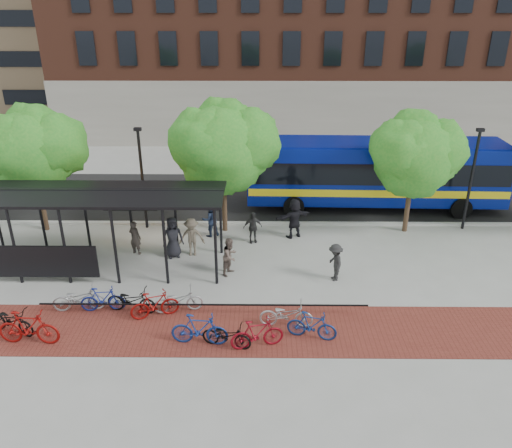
{
  "coord_description": "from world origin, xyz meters",
  "views": [
    {
      "loc": [
        -1.24,
        -19.41,
        10.61
      ],
      "look_at": [
        -1.42,
        0.51,
        1.6
      ],
      "focal_mm": 35.0,
      "sensor_mm": 36.0,
      "label": 1
    }
  ],
  "objects_px": {
    "lamp_post_right": "(472,177)",
    "pedestrian_4": "(253,227)",
    "bike_2": "(79,299)",
    "bike_8": "(227,335)",
    "bike_3": "(103,299)",
    "bike_5": "(155,305)",
    "bus_shelter": "(92,202)",
    "pedestrian_2": "(210,219)",
    "bike_7": "(199,330)",
    "pedestrian_8": "(230,256)",
    "tree_b": "(225,143)",
    "tree_c": "(416,152)",
    "bike_9": "(257,334)",
    "pedestrian_1": "(135,238)",
    "bike_11": "(312,326)",
    "pedestrian_3": "(192,237)",
    "bike_6": "(178,300)",
    "bike_0": "(11,320)",
    "pedestrian_0": "(173,237)",
    "pedestrian_5": "(294,218)",
    "bike_10": "(286,314)",
    "tree_a": "(34,147)",
    "bike_4": "(131,300)",
    "lamp_post_left": "(142,176)",
    "bus": "(375,170)",
    "bike_1": "(28,328)"
  },
  "relations": [
    {
      "from": "bike_4",
      "to": "pedestrian_3",
      "type": "xyz_separation_m",
      "value": [
        1.68,
        4.53,
        0.4
      ]
    },
    {
      "from": "bike_9",
      "to": "bike_11",
      "type": "xyz_separation_m",
      "value": [
        1.85,
        0.51,
        -0.03
      ]
    },
    {
      "from": "tree_b",
      "to": "tree_c",
      "type": "distance_m",
      "value": 9.0
    },
    {
      "from": "bus",
      "to": "bike_8",
      "type": "xyz_separation_m",
      "value": [
        -7.31,
        -12.41,
        -1.68
      ]
    },
    {
      "from": "bike_11",
      "to": "pedestrian_5",
      "type": "bearing_deg",
      "value": 15.39
    },
    {
      "from": "bike_3",
      "to": "pedestrian_0",
      "type": "distance_m",
      "value": 4.76
    },
    {
      "from": "bus_shelter",
      "to": "bike_11",
      "type": "xyz_separation_m",
      "value": [
        8.66,
        -4.95,
        -2.48
      ]
    },
    {
      "from": "bike_8",
      "to": "pedestrian_5",
      "type": "xyz_separation_m",
      "value": [
        2.74,
        8.47,
        0.54
      ]
    },
    {
      "from": "bike_1",
      "to": "bike_6",
      "type": "bearing_deg",
      "value": -64.46
    },
    {
      "from": "bike_3",
      "to": "bike_5",
      "type": "xyz_separation_m",
      "value": [
        2.0,
        -0.39,
        0.04
      ]
    },
    {
      "from": "bus_shelter",
      "to": "bike_8",
      "type": "distance_m",
      "value": 8.34
    },
    {
      "from": "pedestrian_0",
      "to": "pedestrian_1",
      "type": "xyz_separation_m",
      "value": [
        -1.75,
        0.27,
        -0.15
      ]
    },
    {
      "from": "bike_2",
      "to": "pedestrian_8",
      "type": "distance_m",
      "value": 6.14
    },
    {
      "from": "tree_a",
      "to": "pedestrian_1",
      "type": "relative_size",
      "value": 3.86
    },
    {
      "from": "bike_9",
      "to": "bike_3",
      "type": "bearing_deg",
      "value": 55.97
    },
    {
      "from": "bike_8",
      "to": "bike_10",
      "type": "distance_m",
      "value": 2.33
    },
    {
      "from": "pedestrian_2",
      "to": "bike_6",
      "type": "bearing_deg",
      "value": 56.12
    },
    {
      "from": "bus",
      "to": "bike_7",
      "type": "distance_m",
      "value": 14.86
    },
    {
      "from": "lamp_post_left",
      "to": "tree_b",
      "type": "bearing_deg",
      "value": -3.5
    },
    {
      "from": "bus_shelter",
      "to": "bike_0",
      "type": "distance_m",
      "value": 5.6
    },
    {
      "from": "bike_4",
      "to": "pedestrian_2",
      "type": "height_order",
      "value": "pedestrian_2"
    },
    {
      "from": "bus_shelter",
      "to": "lamp_post_left",
      "type": "relative_size",
      "value": 2.07
    },
    {
      "from": "bike_8",
      "to": "bike_11",
      "type": "xyz_separation_m",
      "value": [
        2.86,
        0.47,
        0.07
      ]
    },
    {
      "from": "bike_2",
      "to": "pedestrian_4",
      "type": "bearing_deg",
      "value": -54.89
    },
    {
      "from": "tree_b",
      "to": "bike_10",
      "type": "distance_m",
      "value": 9.39
    },
    {
      "from": "bike_8",
      "to": "pedestrian_4",
      "type": "bearing_deg",
      "value": 9.07
    },
    {
      "from": "bike_0",
      "to": "pedestrian_2",
      "type": "height_order",
      "value": "pedestrian_2"
    },
    {
      "from": "lamp_post_right",
      "to": "pedestrian_4",
      "type": "distance_m",
      "value": 10.9
    },
    {
      "from": "bus_shelter",
      "to": "bike_5",
      "type": "xyz_separation_m",
      "value": [
        3.09,
        -3.76,
        -2.47
      ]
    },
    {
      "from": "bike_8",
      "to": "bike_10",
      "type": "xyz_separation_m",
      "value": [
        2.03,
        1.15,
        0.05
      ]
    },
    {
      "from": "bike_5",
      "to": "pedestrian_0",
      "type": "distance_m",
      "value": 4.74
    },
    {
      "from": "bike_0",
      "to": "pedestrian_2",
      "type": "bearing_deg",
      "value": -17.52
    },
    {
      "from": "pedestrian_0",
      "to": "pedestrian_5",
      "type": "distance_m",
      "value": 5.91
    },
    {
      "from": "bike_10",
      "to": "pedestrian_8",
      "type": "xyz_separation_m",
      "value": [
        -2.17,
        3.73,
        0.32
      ]
    },
    {
      "from": "bike_2",
      "to": "bike_8",
      "type": "bearing_deg",
      "value": -117.57
    },
    {
      "from": "bike_5",
      "to": "bike_7",
      "type": "relative_size",
      "value": 0.92
    },
    {
      "from": "bike_7",
      "to": "pedestrian_8",
      "type": "relative_size",
      "value": 1.19
    },
    {
      "from": "bike_9",
      "to": "pedestrian_1",
      "type": "distance_m",
      "value": 8.69
    },
    {
      "from": "bus_shelter",
      "to": "bike_4",
      "type": "relative_size",
      "value": 5.61
    },
    {
      "from": "pedestrian_1",
      "to": "tree_b",
      "type": "bearing_deg",
      "value": -124.75
    },
    {
      "from": "bike_7",
      "to": "pedestrian_3",
      "type": "distance_m",
      "value": 6.5
    },
    {
      "from": "tree_b",
      "to": "pedestrian_1",
      "type": "distance_m",
      "value": 6.0
    },
    {
      "from": "bike_11",
      "to": "pedestrian_4",
      "type": "height_order",
      "value": "pedestrian_4"
    },
    {
      "from": "pedestrian_0",
      "to": "pedestrian_8",
      "type": "relative_size",
      "value": 1.16
    },
    {
      "from": "lamp_post_right",
      "to": "bike_10",
      "type": "bearing_deg",
      "value": -138.09
    },
    {
      "from": "bike_9",
      "to": "pedestrian_1",
      "type": "bearing_deg",
      "value": 25.72
    },
    {
      "from": "bus_shelter",
      "to": "pedestrian_2",
      "type": "bearing_deg",
      "value": 34.93
    },
    {
      "from": "pedestrian_2",
      "to": "pedestrian_8",
      "type": "bearing_deg",
      "value": 79.09
    },
    {
      "from": "pedestrian_2",
      "to": "tree_b",
      "type": "bearing_deg",
      "value": -165.76
    },
    {
      "from": "bike_10",
      "to": "bike_9",
      "type": "bearing_deg",
      "value": 142.9
    }
  ]
}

